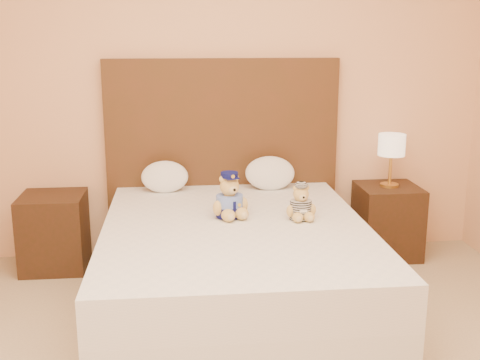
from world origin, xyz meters
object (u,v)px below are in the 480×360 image
object	(u,v)px
nightstand_right	(387,221)
pillow_right	(270,171)
pillow_left	(165,175)
teddy_prisoner	(301,202)
teddy_police	(229,195)
lamp	(392,148)
bed	(236,266)
nightstand_left	(54,232)

from	to	relation	value
nightstand_right	pillow_right	distance (m)	1.00
pillow_left	teddy_prisoner	bearing A→B (deg)	-41.95
pillow_left	pillow_right	distance (m)	0.78
teddy_police	teddy_prisoner	world-z (taller)	teddy_police
lamp	teddy_police	size ratio (longest dim) A/B	1.39
bed	nightstand_left	size ratio (longest dim) A/B	3.64
nightstand_left	teddy_police	bearing A→B (deg)	-27.97
teddy_police	teddy_prisoner	bearing A→B (deg)	-30.65
nightstand_left	nightstand_right	world-z (taller)	same
teddy_prisoner	nightstand_left	bearing A→B (deg)	151.88
teddy_prisoner	bed	bearing A→B (deg)	-175.60
nightstand_right	teddy_police	distance (m)	1.49
bed	nightstand_left	bearing A→B (deg)	147.38
bed	teddy_prisoner	xyz separation A→B (m)	(0.41, 0.06, 0.39)
nightstand_left	pillow_left	xyz separation A→B (m)	(0.81, 0.03, 0.40)
lamp	pillow_left	size ratio (longest dim) A/B	1.17
teddy_police	pillow_right	xyz separation A→B (m)	(0.36, 0.68, -0.01)
teddy_police	pillow_right	size ratio (longest dim) A/B	0.78
nightstand_left	nightstand_right	size ratio (longest dim) A/B	1.00
teddy_prisoner	nightstand_right	bearing A→B (deg)	37.18
lamp	pillow_right	size ratio (longest dim) A/B	1.08
teddy_prisoner	pillow_right	distance (m)	0.77
nightstand_left	teddy_prisoner	bearing A→B (deg)	-23.89
bed	pillow_right	xyz separation A→B (m)	(0.34, 0.83, 0.41)
nightstand_right	pillow_left	distance (m)	1.74
teddy_prisoner	lamp	bearing A→B (deg)	37.18
pillow_right	bed	bearing A→B (deg)	-112.18
nightstand_right	pillow_left	bearing A→B (deg)	178.98
nightstand_right	lamp	xyz separation A→B (m)	(-0.00, 0.00, 0.57)
nightstand_left	lamp	size ratio (longest dim) A/B	1.38
lamp	nightstand_right	bearing A→B (deg)	0.00
bed	teddy_prisoner	bearing A→B (deg)	8.63
lamp	teddy_prisoner	world-z (taller)	lamp
nightstand_left	teddy_police	distance (m)	1.45
teddy_police	pillow_right	distance (m)	0.77
nightstand_right	pillow_left	xyz separation A→B (m)	(-1.69, 0.03, 0.40)
lamp	pillow_left	bearing A→B (deg)	178.98
teddy_police	pillow_right	bearing A→B (deg)	42.48
bed	teddy_police	world-z (taller)	teddy_police
teddy_prisoner	teddy_police	bearing A→B (deg)	164.65
bed	pillow_left	distance (m)	1.02
teddy_police	pillow_left	xyz separation A→B (m)	(-0.42, 0.68, -0.02)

